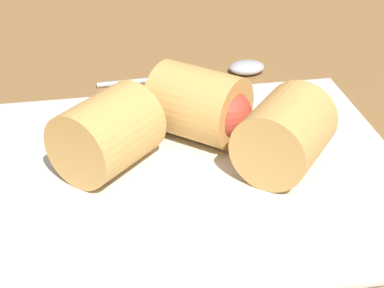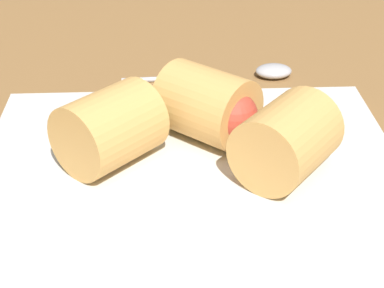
{
  "view_description": "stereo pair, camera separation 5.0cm",
  "coord_description": "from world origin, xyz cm",
  "views": [
    {
      "loc": [
        9.22,
        40.76,
        28.65
      ],
      "look_at": [
        2.41,
        2.98,
        5.72
      ],
      "focal_mm": 60.0,
      "sensor_mm": 36.0,
      "label": 1
    },
    {
      "loc": [
        4.25,
        41.33,
        28.65
      ],
      "look_at": [
        2.41,
        2.98,
        5.72
      ],
      "focal_mm": 60.0,
      "sensor_mm": 36.0,
      "label": 2
    }
  ],
  "objects": [
    {
      "name": "table_surface",
      "position": [
        0.0,
        0.0,
        1.0
      ],
      "size": [
        180.0,
        140.0,
        2.0
      ],
      "color": "olive",
      "rests_on": "ground"
    },
    {
      "name": "roll_back_left",
      "position": [
        -4.35,
        3.39,
        6.28
      ],
      "size": [
        8.5,
        8.65,
        5.55
      ],
      "color": "#DBA356",
      "rests_on": "serving_plate"
    },
    {
      "name": "spoon",
      "position": [
        -4.79,
        -15.7,
        2.55
      ],
      "size": [
        16.7,
        2.9,
        1.23
      ],
      "color": "#B2B2B7",
      "rests_on": "table_surface"
    },
    {
      "name": "serving_plate",
      "position": [
        2.41,
        2.98,
        2.76
      ],
      "size": [
        30.75,
        26.26,
        1.5
      ],
      "color": "silver",
      "rests_on": "table_surface"
    },
    {
      "name": "roll_front_left",
      "position": [
        7.89,
        1.13,
        6.28
      ],
      "size": [
        8.61,
        8.63,
        5.55
      ],
      "color": "#DBA356",
      "rests_on": "serving_plate"
    },
    {
      "name": "roll_front_right",
      "position": [
        0.7,
        -1.58,
        6.28
      ],
      "size": [
        8.65,
        8.56,
        5.55
      ],
      "color": "#DBA356",
      "rests_on": "serving_plate"
    }
  ]
}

